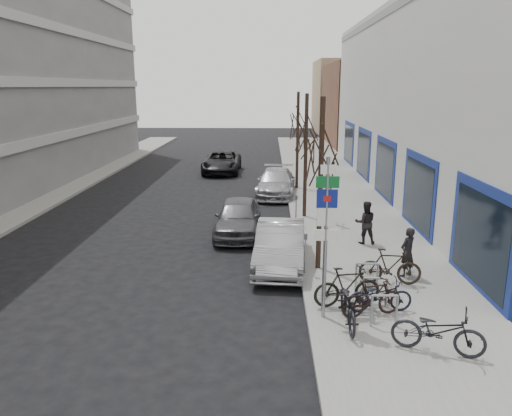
# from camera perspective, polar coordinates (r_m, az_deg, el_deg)

# --- Properties ---
(ground) EXTENTS (120.00, 120.00, 0.00)m
(ground) POSITION_cam_1_polar(r_m,az_deg,el_deg) (13.01, -3.21, -12.72)
(ground) COLOR black
(ground) RESTS_ON ground
(sidewalk_east) EXTENTS (5.00, 70.00, 0.15)m
(sidewalk_east) POSITION_cam_1_polar(r_m,az_deg,el_deg) (22.61, 10.33, -1.12)
(sidewalk_east) COLOR slate
(sidewalk_east) RESTS_ON ground
(sidewalk_west) EXTENTS (3.00, 70.00, 0.15)m
(sidewalk_west) POSITION_cam_1_polar(r_m,az_deg,el_deg) (25.37, -26.80, -0.77)
(sidewalk_west) COLOR slate
(sidewalk_west) RESTS_ON ground
(brick_building_far) EXTENTS (12.00, 14.00, 8.00)m
(brick_building_far) POSITION_cam_1_polar(r_m,az_deg,el_deg) (53.00, 14.90, 11.37)
(brick_building_far) COLOR brown
(brick_building_far) RESTS_ON ground
(tan_building_far) EXTENTS (13.00, 12.00, 9.00)m
(tan_building_far) POSITION_cam_1_polar(r_m,az_deg,el_deg) (67.77, 12.44, 12.36)
(tan_building_far) COLOR #937A5B
(tan_building_far) RESTS_ON ground
(highway_sign_pole) EXTENTS (0.55, 0.10, 4.20)m
(highway_sign_pole) POSITION_cam_1_polar(r_m,az_deg,el_deg) (12.14, 8.00, -2.34)
(highway_sign_pole) COLOR gray
(highway_sign_pole) RESTS_ON ground
(bike_rack) EXTENTS (0.66, 2.26, 0.83)m
(bike_rack) POSITION_cam_1_polar(r_m,az_deg,el_deg) (13.52, 13.43, -8.96)
(bike_rack) COLOR gray
(bike_rack) RESTS_ON sidewalk_east
(tree_near) EXTENTS (1.80, 1.80, 5.50)m
(tree_near) POSITION_cam_1_polar(r_m,az_deg,el_deg) (15.28, 7.51, 7.29)
(tree_near) COLOR black
(tree_near) RESTS_ON ground
(tree_mid) EXTENTS (1.80, 1.80, 5.50)m
(tree_mid) POSITION_cam_1_polar(r_m,az_deg,el_deg) (21.72, 5.77, 9.23)
(tree_mid) COLOR black
(tree_mid) RESTS_ON ground
(tree_far) EXTENTS (1.80, 1.80, 5.50)m
(tree_far) POSITION_cam_1_polar(r_m,az_deg,el_deg) (28.19, 4.82, 10.28)
(tree_far) COLOR black
(tree_far) RESTS_ON ground
(meter_front) EXTENTS (0.10, 0.08, 1.27)m
(meter_front) POSITION_cam_1_polar(r_m,az_deg,el_deg) (15.43, 5.67, -4.74)
(meter_front) COLOR gray
(meter_front) RESTS_ON sidewalk_east
(meter_mid) EXTENTS (0.10, 0.08, 1.27)m
(meter_mid) POSITION_cam_1_polar(r_m,az_deg,el_deg) (20.71, 4.61, 0.09)
(meter_mid) COLOR gray
(meter_mid) RESTS_ON sidewalk_east
(meter_back) EXTENTS (0.10, 0.08, 1.27)m
(meter_back) POSITION_cam_1_polar(r_m,az_deg,el_deg) (26.08, 3.99, 2.95)
(meter_back) COLOR gray
(meter_back) RESTS_ON sidewalk_east
(bike_near_left) EXTENTS (0.61, 1.97, 1.20)m
(bike_near_left) POSITION_cam_1_polar(r_m,az_deg,el_deg) (12.41, 10.54, -10.49)
(bike_near_left) COLOR black
(bike_near_left) RESTS_ON sidewalk_east
(bike_near_right) EXTENTS (1.74, 0.97, 1.01)m
(bike_near_right) POSITION_cam_1_polar(r_m,az_deg,el_deg) (12.99, 13.12, -9.93)
(bike_near_right) COLOR black
(bike_near_right) RESTS_ON sidewalk_east
(bike_mid_curb) EXTENTS (1.71, 0.66, 1.02)m
(bike_mid_curb) POSITION_cam_1_polar(r_m,az_deg,el_deg) (13.30, 14.01, -9.40)
(bike_mid_curb) COLOR black
(bike_mid_curb) RESTS_ON sidewalk_east
(bike_mid_inner) EXTENTS (1.90, 0.90, 1.11)m
(bike_mid_inner) POSITION_cam_1_polar(r_m,az_deg,el_deg) (13.42, 10.39, -8.78)
(bike_mid_inner) COLOR black
(bike_mid_inner) RESTS_ON sidewalk_east
(bike_far_curb) EXTENTS (2.06, 1.21, 1.20)m
(bike_far_curb) POSITION_cam_1_polar(r_m,az_deg,el_deg) (11.71, 20.13, -12.65)
(bike_far_curb) COLOR black
(bike_far_curb) RESTS_ON sidewalk_east
(bike_far_inner) EXTENTS (1.86, 0.74, 1.10)m
(bike_far_inner) POSITION_cam_1_polar(r_m,az_deg,el_deg) (15.12, 15.08, -6.43)
(bike_far_inner) COLOR black
(bike_far_inner) RESTS_ON sidewalk_east
(parked_car_front) EXTENTS (1.83, 4.51, 1.45)m
(parked_car_front) POSITION_cam_1_polar(r_m,az_deg,el_deg) (16.34, 2.79, -4.32)
(parked_car_front) COLOR #9D9EA2
(parked_car_front) RESTS_ON ground
(parked_car_mid) EXTENTS (1.80, 4.32, 1.46)m
(parked_car_mid) POSITION_cam_1_polar(r_m,az_deg,el_deg) (19.82, -2.05, -1.05)
(parked_car_mid) COLOR #515055
(parked_car_mid) RESTS_ON ground
(parked_car_back) EXTENTS (2.34, 5.02, 1.42)m
(parked_car_back) POSITION_cam_1_polar(r_m,az_deg,el_deg) (27.05, 2.31, 2.91)
(parked_car_back) COLOR #A3A3A8
(parked_car_back) RESTS_ON ground
(lane_car) EXTENTS (2.44, 5.26, 1.46)m
(lane_car) POSITION_cam_1_polar(r_m,az_deg,el_deg) (34.42, -3.92, 5.27)
(lane_car) COLOR black
(lane_car) RESTS_ON ground
(pedestrian_near) EXTENTS (0.66, 0.63, 1.53)m
(pedestrian_near) POSITION_cam_1_polar(r_m,az_deg,el_deg) (15.81, 16.92, -4.84)
(pedestrian_near) COLOR black
(pedestrian_near) RESTS_ON sidewalk_east
(pedestrian_far) EXTENTS (0.59, 0.40, 1.61)m
(pedestrian_far) POSITION_cam_1_polar(r_m,az_deg,el_deg) (18.67, 12.39, -1.60)
(pedestrian_far) COLOR black
(pedestrian_far) RESTS_ON sidewalk_east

